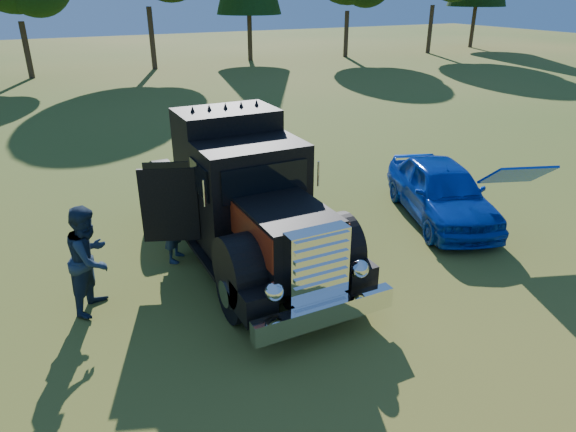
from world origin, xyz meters
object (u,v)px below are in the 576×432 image
Objects in this scene: diamond_t_truck at (244,200)px; spectator_near at (173,220)px; hotrod_coupe at (442,191)px; spectator_far at (90,259)px.

diamond_t_truck reaches higher than spectator_near.
diamond_t_truck reaches higher than hotrod_coupe.
hotrod_coupe is at bearing -54.28° from spectator_far.
spectator_far is (-3.14, -0.61, -0.29)m from diamond_t_truck.
spectator_near is 0.93× the size of spectator_far.
diamond_t_truck is 5.13m from hotrod_coupe.
spectator_near is at bearing -23.72° from spectator_far.
hotrod_coupe is 6.54m from spectator_near.
diamond_t_truck is at bearing -45.27° from spectator_far.
spectator_near is 2.07m from spectator_far.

